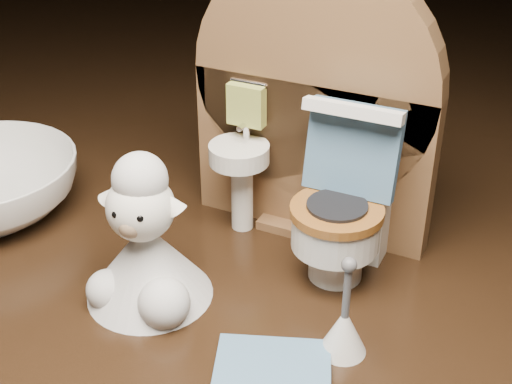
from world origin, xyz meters
TOP-DOWN VIEW (x-y plane):
  - backdrop_panel at (-0.00, 0.06)m, footprint 0.13×0.05m
  - toy_toilet at (0.03, 0.04)m, footprint 0.05×0.06m
  - bath_mat at (0.03, -0.05)m, footprint 0.06×0.05m
  - toilet_brush at (0.05, -0.02)m, footprint 0.02×0.02m
  - plush_lamb at (-0.05, -0.03)m, footprint 0.06×0.06m

SIDE VIEW (x-z plane):
  - bath_mat at x=0.03m, z-range 0.00..0.00m
  - toilet_brush at x=0.05m, z-range -0.01..0.04m
  - plush_lamb at x=-0.05m, z-range -0.01..0.07m
  - toy_toilet at x=0.03m, z-range -0.01..0.08m
  - backdrop_panel at x=0.00m, z-range -0.01..0.14m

